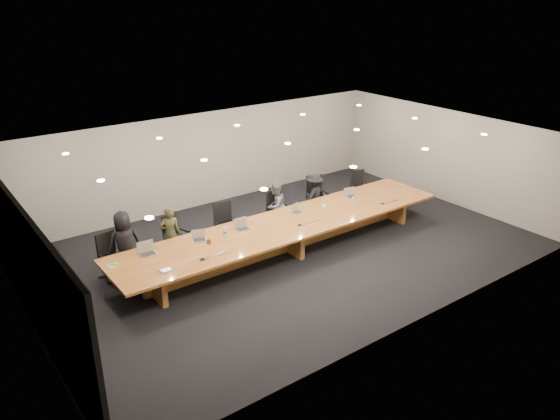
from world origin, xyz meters
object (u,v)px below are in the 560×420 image
object	(u,v)px
amber_mug	(209,241)
laptop_a	(148,249)
av_box	(166,270)
laptop_e	(352,193)
mic_center	(300,225)
chair_right	(317,196)
paper_cup_far	(353,198)
mic_right	(382,203)
person_c	(276,206)
paper_cup_near	(324,206)
chair_far_right	(360,187)
laptop_d	(298,208)
person_b	(170,234)
laptop_b	(199,236)
water_bottle	(225,232)
conference_table	(287,232)
chair_mid_right	(278,209)
person_d	(314,196)
laptop_c	(243,224)
chair_left	(177,236)
chair_mid_left	(226,224)
person_a	(125,244)
mic_left	(203,259)
chair_far_left	(112,256)

from	to	relation	value
amber_mug	laptop_a	bearing A→B (deg)	167.75
av_box	laptop_e	bearing A→B (deg)	8.13
laptop_e	av_box	xyz separation A→B (m)	(-5.98, -0.85, -0.11)
mic_center	chair_right	bearing A→B (deg)	39.98
paper_cup_far	mic_right	size ratio (longest dim) A/B	0.71
mic_center	person_c	bearing A→B (deg)	75.99
paper_cup_near	chair_far_right	bearing A→B (deg)	23.92
paper_cup_near	mic_center	size ratio (longest dim) A/B	0.79
laptop_a	laptop_d	world-z (taller)	laptop_a
person_b	paper_cup_near	world-z (taller)	person_b
laptop_b	mic_right	xyz separation A→B (m)	(5.05, -0.87, -0.11)
person_b	chair_far_right	bearing A→B (deg)	-167.65
laptop_d	water_bottle	world-z (taller)	water_bottle
conference_table	chair_far_right	xyz separation A→B (m)	(3.71, 1.25, -0.00)
chair_mid_right	av_box	bearing A→B (deg)	-175.38
person_d	water_bottle	distance (m)	3.68
person_c	paper_cup_far	bearing A→B (deg)	129.44
laptop_a	mic_center	distance (m)	3.71
laptop_c	chair_right	bearing A→B (deg)	18.27
chair_left	chair_far_right	world-z (taller)	chair_left
water_bottle	mic_right	bearing A→B (deg)	-8.90
laptop_d	chair_right	bearing A→B (deg)	13.98
chair_mid_left	paper_cup_near	xyz separation A→B (m)	(2.38, -1.00, 0.23)
chair_right	mic_right	size ratio (longest dim) A/B	10.47
chair_mid_right	paper_cup_near	distance (m)	1.31
person_a	person_b	xyz separation A→B (m)	(1.13, 0.03, -0.08)
paper_cup_near	mic_left	xyz separation A→B (m)	(-3.98, -0.68, -0.03)
chair_left	laptop_b	distance (m)	0.98
water_bottle	paper_cup_near	xyz separation A→B (m)	(3.01, -0.01, -0.08)
chair_mid_left	chair_mid_right	bearing A→B (deg)	9.94
paper_cup_far	laptop_c	bearing A→B (deg)	178.17
laptop_c	av_box	bearing A→B (deg)	-160.89
conference_table	amber_mug	xyz separation A→B (m)	(-2.12, 0.13, 0.29)
person_b	mic_center	xyz separation A→B (m)	(2.72, -1.54, 0.08)
chair_mid_right	person_a	bearing A→B (deg)	162.31
laptop_d	mic_right	xyz separation A→B (m)	(2.19, -0.86, -0.10)
laptop_e	water_bottle	size ratio (longest dim) A/B	1.28
paper_cup_near	paper_cup_far	xyz separation A→B (m)	(1.06, -0.00, -0.01)
chair_mid_left	paper_cup_far	size ratio (longest dim) A/B	14.23
chair_far_left	person_a	size ratio (longest dim) A/B	0.70
chair_mid_left	person_b	xyz separation A→B (m)	(-1.53, 0.05, 0.12)
conference_table	person_b	size ratio (longest dim) A/B	6.57
chair_far_right	person_d	distance (m)	1.84
person_a	water_bottle	size ratio (longest dim) A/B	6.16
laptop_c	mic_left	xyz separation A→B (m)	(-1.53, -0.79, -0.12)
laptop_b	person_c	bearing A→B (deg)	36.96
chair_far_left	person_d	size ratio (longest dim) A/B	0.82
laptop_a	laptop_b	bearing A→B (deg)	0.66
paper_cup_far	mic_right	distance (m)	0.80
mic_left	laptop_c	bearing A→B (deg)	27.31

